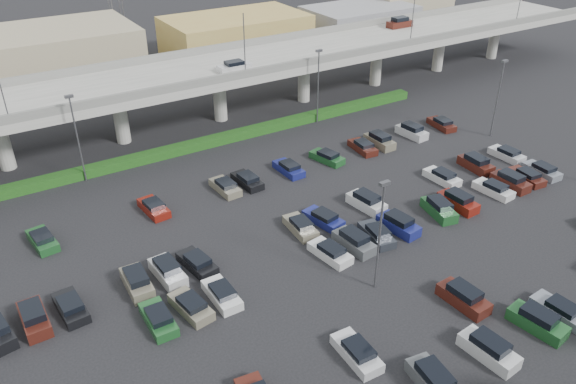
{
  "coord_description": "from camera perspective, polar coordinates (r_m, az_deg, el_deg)",
  "views": [
    {
      "loc": [
        -26.02,
        -35.8,
        31.14
      ],
      "look_at": [
        0.42,
        6.69,
        2.0
      ],
      "focal_mm": 35.0,
      "sensor_mm": 36.0,
      "label": 1
    }
  ],
  "objects": [
    {
      "name": "overpass",
      "position": [
        76.49,
        -10.67,
        11.27
      ],
      "size": [
        150.0,
        13.0,
        15.8
      ],
      "color": "gray",
      "rests_on": "ground"
    },
    {
      "name": "parked_cars",
      "position": [
        51.07,
        5.19,
        -6.61
      ],
      "size": [
        63.02,
        41.66,
        1.67
      ],
      "color": "maroon",
      "rests_on": "ground"
    },
    {
      "name": "light_poles",
      "position": [
        50.28,
        -1.58,
        0.52
      ],
      "size": [
        66.9,
        48.38,
        10.3
      ],
      "color": "#4C4C51",
      "rests_on": "ground"
    },
    {
      "name": "hedge",
      "position": [
        72.87,
        -7.95,
        5.08
      ],
      "size": [
        66.0,
        1.6,
        1.1
      ],
      "primitive_type": "cube",
      "color": "#123E12",
      "rests_on": "ground"
    },
    {
      "name": "ground",
      "position": [
        54.11,
        3.38,
        -4.98
      ],
      "size": [
        280.0,
        280.0,
        0.0
      ],
      "primitive_type": "plane",
      "color": "black"
    },
    {
      "name": "distant_buildings",
      "position": [
        108.41,
        -10.45,
        15.09
      ],
      "size": [
        138.0,
        24.0,
        9.0
      ],
      "color": "gray",
      "rests_on": "ground"
    }
  ]
}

